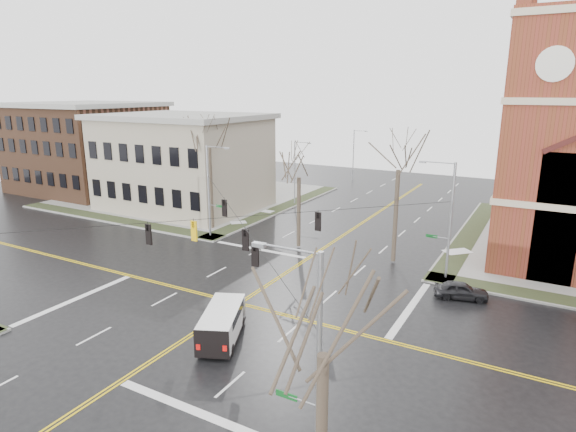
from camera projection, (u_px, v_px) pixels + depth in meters
The scene contains 18 objects.
ground at pixel (239, 303), 33.18m from camera, with size 120.00×120.00×0.00m, color black.
sidewalks at pixel (239, 302), 33.16m from camera, with size 80.00×80.00×0.17m.
road_markings at pixel (239, 303), 33.18m from camera, with size 100.00×100.00×0.01m.
civic_building_a at pixel (184, 164), 59.05m from camera, with size 18.00×14.00×11.00m, color #A1947F.
civic_building_b at pixel (87, 149), 70.03m from camera, with size 18.00×16.00×12.00m, color brown.
signal_pole_ne at pixel (448, 217), 36.31m from camera, with size 2.75×0.22×9.00m.
signal_pole_nw at pixel (210, 188), 46.98m from camera, with size 2.75×0.22×9.00m.
signal_pole_se at pixel (314, 364), 16.88m from camera, with size 2.75×0.22×9.00m.
span_wires at pixel (237, 217), 31.61m from camera, with size 23.02×23.02×0.03m.
traffic_signals at pixel (231, 230), 31.24m from camera, with size 8.21×8.26×1.30m.
streetlight_north_a at pixel (296, 170), 60.72m from camera, with size 2.30×0.20×8.00m.
streetlight_north_b at pixel (354, 153), 77.61m from camera, with size 2.30×0.20×8.00m.
cargo_van at pixel (223, 321), 28.26m from camera, with size 3.79×5.32×1.90m.
parked_car_a at pixel (461, 290), 33.82m from camera, with size 1.47×3.66×1.25m, color black.
tree_nw_far at pixel (209, 142), 48.69m from camera, with size 4.00×4.00×12.63m.
tree_nw_near at pixel (299, 173), 43.24m from camera, with size 4.00×4.00×9.70m.
tree_ne at pixel (399, 164), 38.93m from camera, with size 4.00×4.00×11.73m.
tree_se at pixel (323, 341), 13.58m from camera, with size 4.00×4.00×10.22m.
Camera 1 is at (17.82, -25.05, 14.27)m, focal length 30.00 mm.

